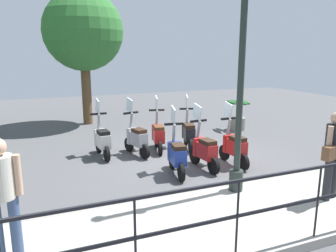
{
  "coord_description": "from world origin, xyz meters",
  "views": [
    {
      "loc": [
        -7.36,
        3.55,
        2.73
      ],
      "look_at": [
        0.2,
        0.5,
        0.9
      ],
      "focal_mm": 35.0,
      "sensor_mm": 36.0,
      "label": 1
    }
  ],
  "objects_px": {
    "scooter_far_0": "(188,132)",
    "scooter_far_3": "(102,140)",
    "pedestrian_with_bag": "(334,149)",
    "potted_palm": "(238,118)",
    "scooter_far_1": "(158,134)",
    "scooter_near_0": "(234,146)",
    "lamp_post_near": "(241,87)",
    "pedestrian_distant": "(2,190)",
    "scooter_near_2": "(177,154)",
    "tree_distant": "(83,32)",
    "scooter_near_1": "(204,150)",
    "scooter_far_2": "(136,138)"
  },
  "relations": [
    {
      "from": "tree_distant",
      "to": "scooter_far_0",
      "type": "bearing_deg",
      "value": -154.62
    },
    {
      "from": "potted_palm",
      "to": "scooter_far_3",
      "type": "bearing_deg",
      "value": 104.79
    },
    {
      "from": "potted_palm",
      "to": "scooter_far_2",
      "type": "distance_m",
      "value": 4.51
    },
    {
      "from": "potted_palm",
      "to": "scooter_far_3",
      "type": "distance_m",
      "value": 5.31
    },
    {
      "from": "pedestrian_with_bag",
      "to": "tree_distant",
      "type": "relative_size",
      "value": 0.32
    },
    {
      "from": "scooter_far_0",
      "to": "scooter_far_2",
      "type": "relative_size",
      "value": 1.0
    },
    {
      "from": "lamp_post_near",
      "to": "scooter_far_2",
      "type": "xyz_separation_m",
      "value": [
        3.28,
        1.0,
        -1.65
      ]
    },
    {
      "from": "pedestrian_with_bag",
      "to": "scooter_far_2",
      "type": "bearing_deg",
      "value": 13.2
    },
    {
      "from": "potted_palm",
      "to": "scooter_near_2",
      "type": "height_order",
      "value": "scooter_near_2"
    },
    {
      "from": "pedestrian_with_bag",
      "to": "scooter_far_3",
      "type": "bearing_deg",
      "value": 20.49
    },
    {
      "from": "scooter_near_1",
      "to": "scooter_near_2",
      "type": "distance_m",
      "value": 0.76
    },
    {
      "from": "pedestrian_with_bag",
      "to": "scooter_near_2",
      "type": "bearing_deg",
      "value": 21.99
    },
    {
      "from": "scooter_near_1",
      "to": "scooter_far_1",
      "type": "bearing_deg",
      "value": 10.67
    },
    {
      "from": "potted_palm",
      "to": "scooter_near_0",
      "type": "distance_m",
      "value": 3.92
    },
    {
      "from": "scooter_far_1",
      "to": "scooter_near_2",
      "type": "bearing_deg",
      "value": -174.99
    },
    {
      "from": "scooter_near_2",
      "to": "scooter_far_0",
      "type": "relative_size",
      "value": 1.0
    },
    {
      "from": "tree_distant",
      "to": "scooter_near_0",
      "type": "height_order",
      "value": "tree_distant"
    },
    {
      "from": "pedestrian_with_bag",
      "to": "scooter_far_1",
      "type": "distance_m",
      "value": 4.72
    },
    {
      "from": "lamp_post_near",
      "to": "potted_palm",
      "type": "xyz_separation_m",
      "value": [
        4.81,
        -3.24,
        -1.69
      ]
    },
    {
      "from": "lamp_post_near",
      "to": "scooter_near_2",
      "type": "height_order",
      "value": "lamp_post_near"
    },
    {
      "from": "tree_distant",
      "to": "potted_palm",
      "type": "distance_m",
      "value": 6.5
    },
    {
      "from": "tree_distant",
      "to": "scooter_near_0",
      "type": "bearing_deg",
      "value": -157.51
    },
    {
      "from": "potted_palm",
      "to": "scooter_near_0",
      "type": "height_order",
      "value": "scooter_near_0"
    },
    {
      "from": "scooter_near_2",
      "to": "scooter_far_2",
      "type": "xyz_separation_m",
      "value": [
        1.75,
        0.42,
        0.0
      ]
    },
    {
      "from": "pedestrian_with_bag",
      "to": "pedestrian_distant",
      "type": "height_order",
      "value": "same"
    },
    {
      "from": "lamp_post_near",
      "to": "pedestrian_distant",
      "type": "relative_size",
      "value": 2.81
    },
    {
      "from": "scooter_near_1",
      "to": "scooter_far_3",
      "type": "bearing_deg",
      "value": 43.6
    },
    {
      "from": "scooter_far_0",
      "to": "scooter_far_3",
      "type": "height_order",
      "value": "same"
    },
    {
      "from": "pedestrian_distant",
      "to": "potted_palm",
      "type": "distance_m",
      "value": 9.05
    },
    {
      "from": "scooter_near_0",
      "to": "scooter_far_1",
      "type": "distance_m",
      "value": 2.25
    },
    {
      "from": "scooter_near_2",
      "to": "scooter_far_2",
      "type": "bearing_deg",
      "value": 22.41
    },
    {
      "from": "scooter_far_0",
      "to": "scooter_far_1",
      "type": "bearing_deg",
      "value": 98.21
    },
    {
      "from": "pedestrian_distant",
      "to": "tree_distant",
      "type": "bearing_deg",
      "value": 173.47
    },
    {
      "from": "scooter_near_2",
      "to": "potted_palm",
      "type": "bearing_deg",
      "value": -40.49
    },
    {
      "from": "pedestrian_distant",
      "to": "lamp_post_near",
      "type": "bearing_deg",
      "value": 108.69
    },
    {
      "from": "pedestrian_with_bag",
      "to": "scooter_far_0",
      "type": "height_order",
      "value": "pedestrian_with_bag"
    },
    {
      "from": "scooter_far_2",
      "to": "scooter_far_3",
      "type": "relative_size",
      "value": 1.0
    },
    {
      "from": "pedestrian_with_bag",
      "to": "scooter_far_2",
      "type": "xyz_separation_m",
      "value": [
        4.23,
        2.35,
        -0.6
      ]
    },
    {
      "from": "lamp_post_near",
      "to": "tree_distant",
      "type": "height_order",
      "value": "tree_distant"
    },
    {
      "from": "tree_distant",
      "to": "pedestrian_with_bag",
      "type": "bearing_deg",
      "value": -161.51
    },
    {
      "from": "potted_palm",
      "to": "scooter_far_1",
      "type": "distance_m",
      "value": 3.83
    },
    {
      "from": "scooter_far_0",
      "to": "scooter_near_1",
      "type": "bearing_deg",
      "value": -177.26
    },
    {
      "from": "pedestrian_distant",
      "to": "scooter_near_1",
      "type": "bearing_deg",
      "value": 128.19
    },
    {
      "from": "scooter_near_2",
      "to": "scooter_far_0",
      "type": "height_order",
      "value": "same"
    },
    {
      "from": "scooter_far_0",
      "to": "scooter_far_2",
      "type": "xyz_separation_m",
      "value": [
        -0.03,
        1.56,
        0.0
      ]
    },
    {
      "from": "lamp_post_near",
      "to": "scooter_far_1",
      "type": "xyz_separation_m",
      "value": [
        3.42,
        0.32,
        -1.65
      ]
    },
    {
      "from": "scooter_far_0",
      "to": "scooter_far_2",
      "type": "height_order",
      "value": "same"
    },
    {
      "from": "lamp_post_near",
      "to": "scooter_far_3",
      "type": "height_order",
      "value": "lamp_post_near"
    },
    {
      "from": "pedestrian_distant",
      "to": "pedestrian_with_bag",
      "type": "bearing_deg",
      "value": 95.76
    },
    {
      "from": "tree_distant",
      "to": "scooter_far_3",
      "type": "height_order",
      "value": "tree_distant"
    }
  ]
}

